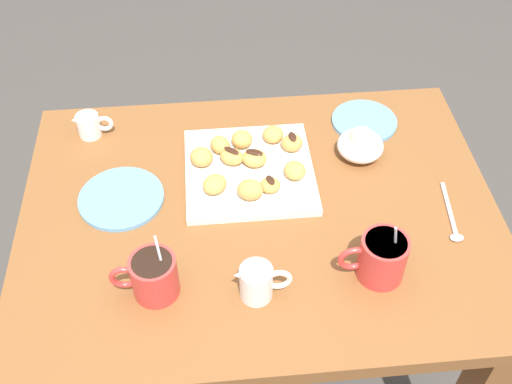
# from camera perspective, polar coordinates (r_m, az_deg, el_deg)

# --- Properties ---
(ground_plane) EXTENTS (8.00, 8.00, 0.00)m
(ground_plane) POSITION_cam_1_polar(r_m,az_deg,el_deg) (1.88, 0.25, -16.87)
(ground_plane) COLOR #423D38
(dining_table) EXTENTS (0.98, 0.74, 0.74)m
(dining_table) POSITION_cam_1_polar(r_m,az_deg,el_deg) (1.37, 0.33, -5.72)
(dining_table) COLOR brown
(dining_table) RESTS_ON ground_plane
(pastry_plate_square) EXTENTS (0.27, 0.27, 0.02)m
(pastry_plate_square) POSITION_cam_1_polar(r_m,az_deg,el_deg) (1.33, -0.62, 1.96)
(pastry_plate_square) COLOR white
(pastry_plate_square) RESTS_ON dining_table
(coffee_mug_red_left) EXTENTS (0.13, 0.09, 0.14)m
(coffee_mug_red_left) POSITION_cam_1_polar(r_m,az_deg,el_deg) (1.14, 11.57, -5.91)
(coffee_mug_red_left) COLOR red
(coffee_mug_red_left) RESTS_ON dining_table
(coffee_mug_red_right) EXTENTS (0.12, 0.08, 0.13)m
(coffee_mug_red_right) POSITION_cam_1_polar(r_m,az_deg,el_deg) (1.12, -9.55, -7.64)
(coffee_mug_red_right) COLOR red
(coffee_mug_red_right) RESTS_ON dining_table
(cream_pitcher_white) EXTENTS (0.10, 0.06, 0.07)m
(cream_pitcher_white) POSITION_cam_1_polar(r_m,az_deg,el_deg) (1.10, 0.12, -8.28)
(cream_pitcher_white) COLOR white
(cream_pitcher_white) RESTS_ON dining_table
(ice_cream_bowl) EXTENTS (0.10, 0.10, 0.08)m
(ice_cream_bowl) POSITION_cam_1_polar(r_m,az_deg,el_deg) (1.37, 9.68, 4.40)
(ice_cream_bowl) COLOR white
(ice_cream_bowl) RESTS_ON dining_table
(chocolate_sauce_pitcher) EXTENTS (0.09, 0.05, 0.06)m
(chocolate_sauce_pitcher) POSITION_cam_1_polar(r_m,az_deg,el_deg) (1.46, -15.24, 6.08)
(chocolate_sauce_pitcher) COLOR white
(chocolate_sauce_pitcher) RESTS_ON dining_table
(saucer_sky_left) EXTENTS (0.18, 0.18, 0.01)m
(saucer_sky_left) POSITION_cam_1_polar(r_m,az_deg,el_deg) (1.31, -12.40, -0.57)
(saucer_sky_left) COLOR #66A8DB
(saucer_sky_left) RESTS_ON dining_table
(saucer_sky_right) EXTENTS (0.15, 0.15, 0.01)m
(saucer_sky_right) POSITION_cam_1_polar(r_m,az_deg,el_deg) (1.48, 10.02, 6.47)
(saucer_sky_right) COLOR #66A8DB
(saucer_sky_right) RESTS_ON dining_table
(loose_spoon_near_saucer) EXTENTS (0.03, 0.16, 0.01)m
(loose_spoon_near_saucer) POSITION_cam_1_polar(r_m,az_deg,el_deg) (1.30, 17.71, -2.43)
(loose_spoon_near_saucer) COLOR silver
(loose_spoon_near_saucer) RESTS_ON dining_table
(beignet_0) EXTENTS (0.07, 0.07, 0.04)m
(beignet_0) POSITION_cam_1_polar(r_m,az_deg,el_deg) (1.33, -5.09, 3.27)
(beignet_0) COLOR #D19347
(beignet_0) RESTS_ON pastry_plate_square
(beignet_1) EXTENTS (0.07, 0.07, 0.03)m
(beignet_1) POSITION_cam_1_polar(r_m,az_deg,el_deg) (1.32, -0.09, 3.17)
(beignet_1) COLOR #D19347
(beignet_1) RESTS_ON pastry_plate_square
(chocolate_drizzle_1) EXTENTS (0.04, 0.03, 0.00)m
(chocolate_drizzle_1) POSITION_cam_1_polar(r_m,az_deg,el_deg) (1.31, -0.10, 3.72)
(chocolate_drizzle_1) COLOR #381E11
(chocolate_drizzle_1) RESTS_ON beignet_1
(beignet_2) EXTENTS (0.05, 0.05, 0.03)m
(beignet_2) POSITION_cam_1_polar(r_m,az_deg,el_deg) (1.37, -1.31, 4.93)
(beignet_2) COLOR #D19347
(beignet_2) RESTS_ON pastry_plate_square
(beignet_3) EXTENTS (0.06, 0.06, 0.03)m
(beignet_3) POSITION_cam_1_polar(r_m,az_deg,el_deg) (1.38, 1.59, 5.37)
(beignet_3) COLOR #D19347
(beignet_3) RESTS_ON pastry_plate_square
(beignet_4) EXTENTS (0.06, 0.06, 0.03)m
(beignet_4) POSITION_cam_1_polar(r_m,az_deg,el_deg) (1.36, -3.34, 4.39)
(beignet_4) COLOR #D19347
(beignet_4) RESTS_ON pastry_plate_square
(beignet_5) EXTENTS (0.07, 0.06, 0.03)m
(beignet_5) POSITION_cam_1_polar(r_m,az_deg,el_deg) (1.33, -2.27, 3.30)
(beignet_5) COLOR #D19347
(beignet_5) RESTS_ON pastry_plate_square
(chocolate_drizzle_5) EXTENTS (0.04, 0.03, 0.00)m
(chocolate_drizzle_5) POSITION_cam_1_polar(r_m,az_deg,el_deg) (1.31, -2.29, 3.88)
(chocolate_drizzle_5) COLOR #381E11
(chocolate_drizzle_5) RESTS_ON beignet_5
(beignet_6) EXTENTS (0.04, 0.04, 0.03)m
(beignet_6) POSITION_cam_1_polar(r_m,az_deg,el_deg) (1.27, 1.34, 0.64)
(beignet_6) COLOR #D19347
(beignet_6) RESTS_ON pastry_plate_square
(chocolate_drizzle_6) EXTENTS (0.02, 0.03, 0.00)m
(chocolate_drizzle_6) POSITION_cam_1_polar(r_m,az_deg,el_deg) (1.26, 1.35, 1.14)
(chocolate_drizzle_6) COLOR #381E11
(chocolate_drizzle_6) RESTS_ON beignet_6
(beignet_7) EXTENTS (0.05, 0.05, 0.03)m
(beignet_7) POSITION_cam_1_polar(r_m,az_deg,el_deg) (1.36, 3.37, 4.57)
(beignet_7) COLOR #D19347
(beignet_7) RESTS_ON pastry_plate_square
(chocolate_drizzle_7) EXTENTS (0.02, 0.03, 0.00)m
(chocolate_drizzle_7) POSITION_cam_1_polar(r_m,az_deg,el_deg) (1.35, 3.40, 5.17)
(chocolate_drizzle_7) COLOR #381E11
(chocolate_drizzle_7) RESTS_ON beignet_7
(beignet_8) EXTENTS (0.07, 0.07, 0.03)m
(beignet_8) POSITION_cam_1_polar(r_m,az_deg,el_deg) (1.27, -3.87, 0.73)
(beignet_8) COLOR #D19347
(beignet_8) RESTS_ON pastry_plate_square
(beignet_9) EXTENTS (0.06, 0.06, 0.04)m
(beignet_9) POSITION_cam_1_polar(r_m,az_deg,el_deg) (1.25, -0.54, 0.22)
(beignet_9) COLOR #D19347
(beignet_9) RESTS_ON pastry_plate_square
(beignet_10) EXTENTS (0.05, 0.06, 0.03)m
(beignet_10) POSITION_cam_1_polar(r_m,az_deg,el_deg) (1.30, 3.62, 2.01)
(beignet_10) COLOR #D19347
(beignet_10) RESTS_ON pastry_plate_square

